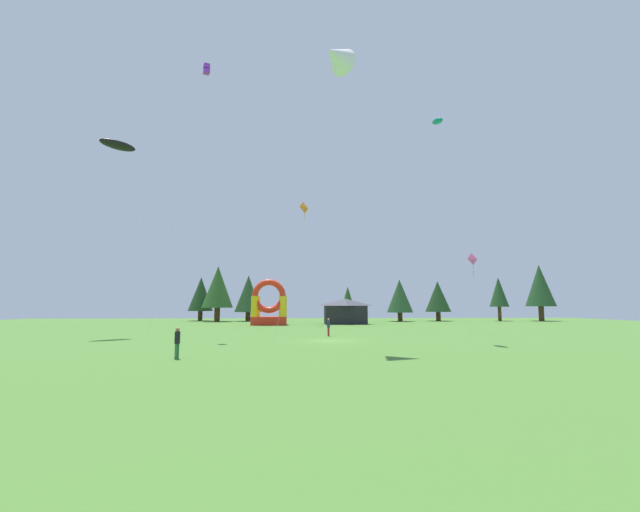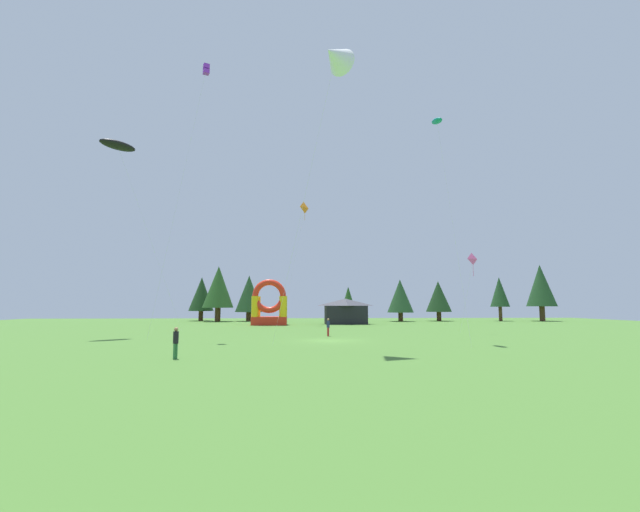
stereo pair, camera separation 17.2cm
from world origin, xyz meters
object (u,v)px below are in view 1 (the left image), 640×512
object	(u,v)px
kite_teal_parafoil	(437,122)
festival_tent	(345,311)
kite_pink_diamond	(473,260)
inflatable_yellow_castle	(269,309)
kite_purple_box	(206,71)
person_left_edge	(328,326)
kite_black_parafoil	(118,145)
kite_orange_diamond	(305,208)
person_midfield	(177,340)
kite_white_delta	(336,56)

from	to	relation	value
kite_teal_parafoil	festival_tent	distance (m)	35.55
kite_pink_diamond	inflatable_yellow_castle	size ratio (longest dim) A/B	1.23
inflatable_yellow_castle	kite_teal_parafoil	bearing A→B (deg)	-61.08
kite_pink_diamond	kite_purple_box	bearing A→B (deg)	-170.38
kite_pink_diamond	person_left_edge	distance (m)	17.02
kite_purple_box	kite_black_parafoil	size ratio (longest dim) A/B	1.35
kite_teal_parafoil	inflatable_yellow_castle	xyz separation A→B (m)	(-15.83, 28.66, -16.11)
kite_orange_diamond	festival_tent	xyz separation A→B (m)	(6.29, 2.48, -15.41)
kite_pink_diamond	inflatable_yellow_castle	bearing A→B (deg)	138.44
kite_teal_parafoil	kite_orange_diamond	bearing A→B (deg)	110.45
kite_purple_box	inflatable_yellow_castle	world-z (taller)	kite_purple_box
kite_teal_parafoil	person_midfield	distance (m)	27.48
person_left_edge	inflatable_yellow_castle	xyz separation A→B (m)	(-6.89, 22.83, 1.39)
person_midfield	kite_orange_diamond	bearing A→B (deg)	-161.95
kite_purple_box	kite_orange_diamond	world-z (taller)	kite_purple_box
kite_purple_box	kite_teal_parafoil	xyz separation A→B (m)	(20.60, -4.33, -6.42)
kite_purple_box	person_midfield	world-z (taller)	kite_purple_box
kite_black_parafoil	festival_tent	xyz separation A→B (m)	(25.12, 24.10, -16.51)
kite_orange_diamond	festival_tent	world-z (taller)	kite_orange_diamond
kite_black_parafoil	kite_orange_diamond	xyz separation A→B (m)	(18.82, 21.62, -1.10)
kite_orange_diamond	person_midfield	distance (m)	43.21
kite_pink_diamond	kite_purple_box	world-z (taller)	kite_purple_box
kite_black_parafoil	person_left_edge	distance (m)	27.02
kite_orange_diamond	festival_tent	bearing A→B (deg)	21.51
kite_teal_parafoil	person_midfield	world-z (taller)	kite_teal_parafoil
kite_white_delta	person_left_edge	bearing A→B (deg)	88.42
inflatable_yellow_castle	kite_black_parafoil	bearing A→B (deg)	-122.35
kite_black_parafoil	inflatable_yellow_castle	world-z (taller)	kite_black_parafoil
kite_pink_diamond	festival_tent	bearing A→B (deg)	115.98
kite_purple_box	festival_tent	size ratio (longest dim) A/B	4.10
kite_orange_diamond	inflatable_yellow_castle	distance (m)	15.84
kite_purple_box	kite_orange_diamond	bearing A→B (deg)	67.86
kite_purple_box	kite_black_parafoil	bearing A→B (deg)	162.96
kite_purple_box	kite_teal_parafoil	distance (m)	22.01
kite_pink_diamond	festival_tent	xyz separation A→B (m)	(-10.84, 22.24, -5.64)
person_left_edge	festival_tent	bearing A→B (deg)	147.13
kite_pink_diamond	person_midfield	size ratio (longest dim) A/B	4.80
person_midfield	festival_tent	world-z (taller)	festival_tent
kite_purple_box	festival_tent	bearing A→B (deg)	58.87
kite_purple_box	person_left_edge	distance (m)	26.65
kite_teal_parafoil	kite_black_parafoil	bearing A→B (deg)	166.54
festival_tent	inflatable_yellow_castle	bearing A→B (deg)	-167.68
kite_teal_parafoil	kite_pink_diamond	bearing A→B (deg)	54.14
kite_orange_diamond	person_left_edge	xyz separation A→B (m)	(1.75, -22.85, -16.36)
kite_teal_parafoil	inflatable_yellow_castle	size ratio (longest dim) A/B	2.88
kite_orange_diamond	inflatable_yellow_castle	size ratio (longest dim) A/B	2.75
person_left_edge	inflatable_yellow_castle	bearing A→B (deg)	174.10
kite_pink_diamond	kite_white_delta	world-z (taller)	kite_white_delta
kite_orange_diamond	kite_black_parafoil	bearing A→B (deg)	-131.05
person_midfield	inflatable_yellow_castle	bearing A→B (deg)	-154.58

